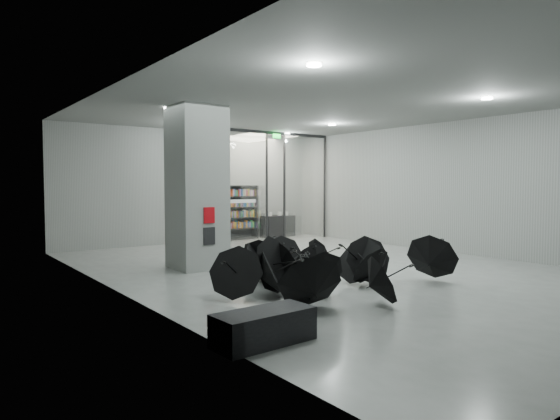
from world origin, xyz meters
TOP-DOWN VIEW (x-y plane):
  - room at (0.00, 0.00)m, footprint 14.00×14.02m
  - column at (-2.50, 2.00)m, footprint 1.20×1.20m
  - fire_cabinet at (-2.50, 1.38)m, footprint 0.28×0.04m
  - info_panel at (-2.50, 1.38)m, footprint 0.30×0.03m
  - exit_sign at (2.40, 5.30)m, footprint 0.30×0.06m
  - glass_partition at (2.39, 5.50)m, footprint 5.06×0.08m
  - bench at (-4.50, -3.75)m, footprint 1.38×0.63m
  - bookshelf at (1.52, 6.75)m, footprint 1.88×0.52m
  - shop_counter at (3.42, 6.61)m, footprint 1.47×0.72m
  - umbrella_cluster at (-1.82, -1.63)m, footprint 5.44×4.60m

SIDE VIEW (x-z plane):
  - bench at x=-4.50m, z-range 0.00..0.44m
  - umbrella_cluster at x=-1.82m, z-range -0.35..0.97m
  - shop_counter at x=3.42m, z-range 0.00..0.85m
  - info_panel at x=-2.50m, z-range 0.64..1.06m
  - bookshelf at x=1.52m, z-range 0.00..2.05m
  - fire_cabinet at x=-2.50m, z-range 1.16..1.54m
  - column at x=-2.50m, z-range 0.00..4.00m
  - glass_partition at x=2.39m, z-range 0.18..4.18m
  - room at x=0.00m, z-range 0.84..4.85m
  - exit_sign at x=2.40m, z-range 3.74..3.90m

